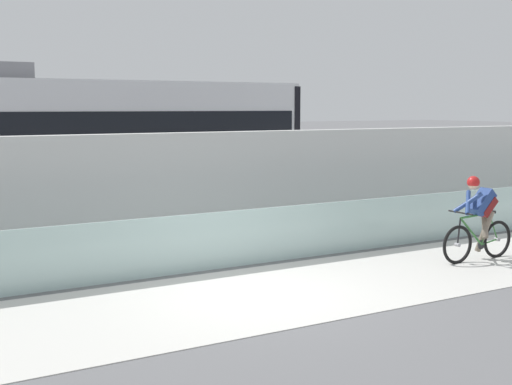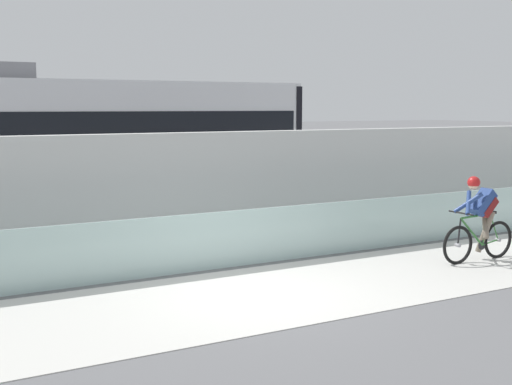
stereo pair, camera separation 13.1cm
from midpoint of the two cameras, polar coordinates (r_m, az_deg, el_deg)
The scene contains 8 objects.
ground_plane at distance 10.54m, azimuth 0.26°, elevation -8.59°, with size 200.00×200.00×0.00m, color slate.
bike_path_deck at distance 10.53m, azimuth 0.26°, elevation -8.56°, with size 32.00×3.20×0.01m, color silver.
glass_parapet at distance 12.01m, azimuth -4.17°, elevation -4.12°, with size 32.00×0.05×1.02m, color silver.
concrete_barrier_wall at distance 13.53m, azimuth -7.50°, elevation -0.01°, with size 32.00×0.36×2.36m, color silver.
tram_rail_near at distance 16.01m, azimuth -10.81°, elevation -3.22°, with size 32.00×0.08×0.01m, color #595654.
tram_rail_far at distance 17.35m, azimuth -12.36°, elevation -2.45°, with size 32.00×0.08×0.01m, color #595654.
tram at distance 16.13m, azimuth -15.84°, elevation 3.48°, with size 11.06×2.54×3.81m.
cyclist_on_bike at distance 13.27m, azimuth 17.97°, elevation -2.18°, with size 1.77×0.58×1.61m.
Camera 1 is at (-5.13, -8.74, 2.88)m, focal length 47.56 mm.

